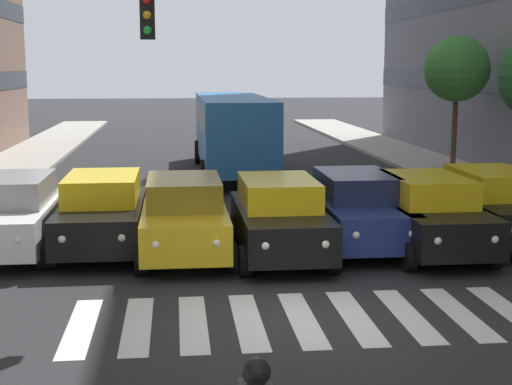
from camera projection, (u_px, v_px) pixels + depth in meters
ground_plane at (302, 319)px, 12.29m from camera, size 180.00×180.00×0.00m
crosswalk_markings at (302, 319)px, 12.29m from camera, size 7.65×2.80×0.01m
car_0 at (495, 206)px, 17.57m from camera, size 2.02×4.44×1.72m
car_1 at (428, 214)px, 16.59m from camera, size 2.02×4.44×1.72m
car_2 at (357, 209)px, 17.10m from camera, size 2.02×4.44×1.72m
car_3 at (279, 217)px, 16.19m from camera, size 2.02×4.44×1.72m
car_4 at (184, 216)px, 16.29m from camera, size 2.02×4.44×1.72m
car_5 at (103, 212)px, 16.74m from camera, size 2.02×4.44×1.72m
car_6 at (12, 214)px, 16.52m from camera, size 2.02×4.44×1.72m
bus_behind_traffic at (232, 126)px, 28.93m from camera, size 2.78×10.50×3.00m
street_tree_2 at (457, 69)px, 27.94m from camera, size 2.48×2.48×5.15m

